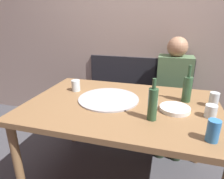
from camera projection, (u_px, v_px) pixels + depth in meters
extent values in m
plane|color=#424247|center=(120.00, 179.00, 1.76)|extent=(8.00, 8.00, 0.00)
cube|color=gray|center=(144.00, 22.00, 2.28)|extent=(6.00, 0.10, 2.60)
cube|color=olive|center=(122.00, 106.00, 1.51)|extent=(1.44, 0.98, 0.04)
cylinder|color=olive|center=(18.00, 166.00, 1.42)|extent=(0.06, 0.06, 0.70)
cylinder|color=olive|center=(72.00, 113.00, 2.19)|extent=(0.06, 0.06, 0.70)
cylinder|color=olive|center=(200.00, 131.00, 1.85)|extent=(0.06, 0.06, 0.70)
cylinder|color=#ADADB2|center=(109.00, 99.00, 1.57)|extent=(0.48, 0.48, 0.01)
cylinder|color=#2D5133|center=(153.00, 105.00, 1.23)|extent=(0.06, 0.06, 0.21)
cylinder|color=#2D5133|center=(154.00, 84.00, 1.19)|extent=(0.02, 0.02, 0.07)
cylinder|color=#2D5133|center=(187.00, 89.00, 1.51)|extent=(0.07, 0.07, 0.20)
cylinder|color=#2D5133|center=(190.00, 71.00, 1.46)|extent=(0.03, 0.03, 0.09)
cylinder|color=silver|center=(76.00, 86.00, 1.75)|extent=(0.08, 0.08, 0.10)
cylinder|color=silver|center=(211.00, 111.00, 1.29)|extent=(0.08, 0.08, 0.08)
cylinder|color=silver|center=(214.00, 100.00, 1.43)|extent=(0.07, 0.07, 0.11)
cylinder|color=#337AC1|center=(213.00, 131.00, 1.03)|extent=(0.07, 0.07, 0.12)
cylinder|color=white|center=(175.00, 109.00, 1.38)|extent=(0.21, 0.21, 0.03)
cube|color=black|center=(103.00, 95.00, 2.44)|extent=(0.44, 0.44, 0.05)
cube|color=black|center=(108.00, 73.00, 2.54)|extent=(0.44, 0.04, 0.45)
cylinder|color=black|center=(114.00, 121.00, 2.30)|extent=(0.04, 0.04, 0.42)
cylinder|color=black|center=(84.00, 117.00, 2.40)|extent=(0.04, 0.04, 0.42)
cylinder|color=black|center=(122.00, 108.00, 2.64)|extent=(0.04, 0.04, 0.42)
cylinder|color=black|center=(95.00, 105.00, 2.74)|extent=(0.04, 0.04, 0.42)
cube|color=black|center=(138.00, 99.00, 2.33)|extent=(0.44, 0.44, 0.05)
cube|color=black|center=(141.00, 76.00, 2.43)|extent=(0.44, 0.04, 0.45)
cylinder|color=black|center=(151.00, 127.00, 2.19)|extent=(0.04, 0.04, 0.42)
cylinder|color=black|center=(118.00, 122.00, 2.29)|extent=(0.04, 0.04, 0.42)
cylinder|color=black|center=(154.00, 112.00, 2.53)|extent=(0.04, 0.04, 0.42)
cylinder|color=black|center=(125.00, 108.00, 2.63)|extent=(0.04, 0.04, 0.42)
cube|color=black|center=(171.00, 102.00, 2.23)|extent=(0.44, 0.44, 0.05)
cube|color=black|center=(173.00, 78.00, 2.33)|extent=(0.44, 0.04, 0.45)
cylinder|color=black|center=(188.00, 132.00, 2.09)|extent=(0.04, 0.04, 0.42)
cylinder|color=black|center=(151.00, 127.00, 2.19)|extent=(0.04, 0.04, 0.42)
cylinder|color=black|center=(185.00, 116.00, 2.44)|extent=(0.04, 0.04, 0.42)
cylinder|color=black|center=(154.00, 112.00, 2.53)|extent=(0.04, 0.04, 0.42)
cube|color=#4C6B47|center=(174.00, 80.00, 2.16)|extent=(0.36, 0.22, 0.52)
sphere|color=#A87A5B|center=(178.00, 47.00, 2.04)|extent=(0.21, 0.21, 0.21)
cylinder|color=black|center=(179.00, 110.00, 2.05)|extent=(0.12, 0.40, 0.12)
cylinder|color=black|center=(163.00, 108.00, 2.09)|extent=(0.12, 0.40, 0.12)
cylinder|color=black|center=(177.00, 139.00, 1.95)|extent=(0.11, 0.11, 0.45)
cylinder|color=black|center=(161.00, 137.00, 1.99)|extent=(0.11, 0.11, 0.45)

